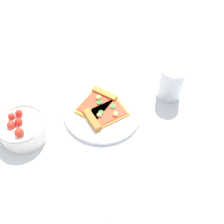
{
  "coord_description": "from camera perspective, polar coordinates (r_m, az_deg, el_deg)",
  "views": [
    {
      "loc": [
        -0.47,
        0.05,
        0.63
      ],
      "look_at": [
        -0.01,
        -0.03,
        0.03
      ],
      "focal_mm": 40.98,
      "sensor_mm": 36.0,
      "label": 1
    }
  ],
  "objects": [
    {
      "name": "ground_plane",
      "position": [
        0.79,
        -2.39,
        -1.29
      ],
      "size": [
        2.4,
        2.4,
        0.0
      ],
      "primitive_type": "plane",
      "color": "silver",
      "rests_on": "ground"
    },
    {
      "name": "plate",
      "position": [
        0.8,
        -2.04,
        0.35
      ],
      "size": [
        0.25,
        0.25,
        0.01
      ],
      "primitive_type": "cylinder",
      "color": "white",
      "rests_on": "ground_plane"
    },
    {
      "name": "pizza_slice_near",
      "position": [
        0.77,
        -1.78,
        -0.67
      ],
      "size": [
        0.12,
        0.14,
        0.02
      ],
      "color": "gold",
      "rests_on": "plate"
    },
    {
      "name": "pizza_slice_far",
      "position": [
        0.8,
        -3.12,
        2.23
      ],
      "size": [
        0.14,
        0.14,
        0.02
      ],
      "color": "gold",
      "rests_on": "plate"
    },
    {
      "name": "salad_bowl",
      "position": [
        0.77,
        -19.26,
        -3.35
      ],
      "size": [
        0.14,
        0.14,
        0.08
      ],
      "color": "white",
      "rests_on": "ground_plane"
    },
    {
      "name": "soda_glass",
      "position": [
        0.83,
        13.02,
        6.32
      ],
      "size": [
        0.08,
        0.08,
        0.11
      ],
      "color": "silver",
      "rests_on": "ground_plane"
    },
    {
      "name": "paper_napkin",
      "position": [
        0.97,
        6.34,
        11.2
      ],
      "size": [
        0.16,
        0.15,
        0.0
      ],
      "primitive_type": "cube",
      "rotation": [
        0.0,
        0.0,
        -0.13
      ],
      "color": "white",
      "rests_on": "ground_plane"
    }
  ]
}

